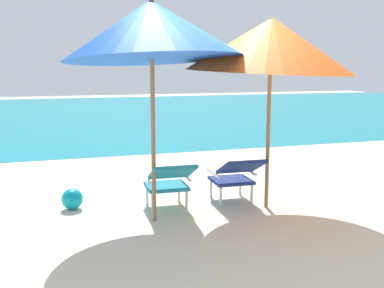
# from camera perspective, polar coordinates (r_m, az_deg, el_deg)

# --- Properties ---
(ground_plane) EXTENTS (40.00, 40.00, 0.00)m
(ground_plane) POSITION_cam_1_polar(r_m,az_deg,el_deg) (9.63, -6.07, -1.20)
(ground_plane) COLOR beige
(ocean_band) EXTENTS (40.00, 18.00, 0.01)m
(ocean_band) POSITION_cam_1_polar(r_m,az_deg,el_deg) (18.33, -11.74, 3.85)
(ocean_band) COLOR teal
(ocean_band) RESTS_ON ground_plane
(lounge_chair_left) EXTENTS (0.58, 0.90, 0.68)m
(lounge_chair_left) POSITION_cam_1_polar(r_m,az_deg,el_deg) (5.74, -2.90, -4.55)
(lounge_chair_left) COLOR teal
(lounge_chair_left) RESTS_ON ground_plane
(lounge_chair_right) EXTENTS (0.57, 0.90, 0.68)m
(lounge_chair_right) POSITION_cam_1_polar(r_m,az_deg,el_deg) (6.05, 5.51, -3.82)
(lounge_chair_right) COLOR navy
(lounge_chair_right) RESTS_ON ground_plane
(beach_umbrella_left) EXTENTS (2.64, 2.66, 2.61)m
(beach_umbrella_left) POSITION_cam_1_polar(r_m,az_deg,el_deg) (5.22, -5.09, 14.06)
(beach_umbrella_left) COLOR olive
(beach_umbrella_left) RESTS_ON ground_plane
(beach_umbrella_right) EXTENTS (2.96, 2.96, 2.45)m
(beach_umbrella_right) POSITION_cam_1_polar(r_m,az_deg,el_deg) (5.80, 9.85, 12.12)
(beach_umbrella_right) COLOR olive
(beach_umbrella_right) RESTS_ON ground_plane
(beach_ball) EXTENTS (0.27, 0.27, 0.27)m
(beach_ball) POSITION_cam_1_polar(r_m,az_deg,el_deg) (6.07, -14.80, -6.68)
(beach_ball) COLOR #0A93AD
(beach_ball) RESTS_ON ground_plane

